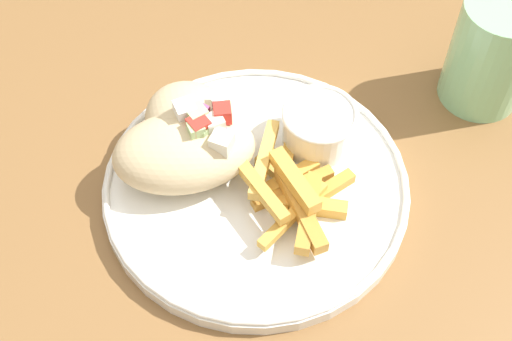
# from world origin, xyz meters

# --- Properties ---
(table) EXTENTS (1.15, 1.15, 0.73)m
(table) POSITION_xyz_m (0.00, 0.00, 0.65)
(table) COLOR brown
(table) RESTS_ON ground_plane
(plate) EXTENTS (0.27, 0.27, 0.02)m
(plate) POSITION_xyz_m (-0.02, 0.02, 0.74)
(plate) COLOR white
(plate) RESTS_ON table
(pita_sandwich_near) EXTENTS (0.15, 0.14, 0.07)m
(pita_sandwich_near) POSITION_xyz_m (-0.08, 0.00, 0.78)
(pita_sandwich_near) COLOR beige
(pita_sandwich_near) RESTS_ON plate
(pita_sandwich_far) EXTENTS (0.13, 0.11, 0.07)m
(pita_sandwich_far) POSITION_xyz_m (-0.08, 0.03, 0.78)
(pita_sandwich_far) COLOR beige
(pita_sandwich_far) RESTS_ON plate
(fries_pile) EXTENTS (0.10, 0.11, 0.04)m
(fries_pile) POSITION_xyz_m (0.02, 0.02, 0.76)
(fries_pile) COLOR gold
(fries_pile) RESTS_ON plate
(sauce_ramekin) EXTENTS (0.07, 0.07, 0.04)m
(sauce_ramekin) POSITION_xyz_m (0.01, 0.09, 0.77)
(sauce_ramekin) COLOR white
(sauce_ramekin) RESTS_ON plate
(water_glass) EXTENTS (0.08, 0.08, 0.11)m
(water_glass) POSITION_xyz_m (0.11, 0.23, 0.78)
(water_glass) COLOR #8CCC93
(water_glass) RESTS_ON table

